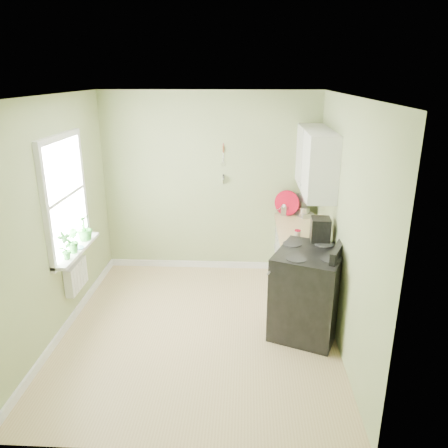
{
  "coord_description": "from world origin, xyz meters",
  "views": [
    {
      "loc": [
        0.53,
        -4.52,
        2.91
      ],
      "look_at": [
        0.27,
        0.55,
        1.16
      ],
      "focal_mm": 35.0,
      "sensor_mm": 36.0,
      "label": 1
    }
  ],
  "objects_px": {
    "stand_mixer": "(304,206)",
    "kettle": "(284,209)",
    "stove": "(308,292)",
    "coffee_maker": "(320,234)"
  },
  "relations": [
    {
      "from": "stand_mixer",
      "to": "coffee_maker",
      "type": "xyz_separation_m",
      "value": [
        0.03,
        -1.3,
        0.03
      ]
    },
    {
      "from": "stove",
      "to": "kettle",
      "type": "height_order",
      "value": "stove"
    },
    {
      "from": "stove",
      "to": "kettle",
      "type": "relative_size",
      "value": 6.64
    },
    {
      "from": "stove",
      "to": "stand_mixer",
      "type": "xyz_separation_m",
      "value": [
        0.12,
        1.66,
        0.55
      ]
    },
    {
      "from": "coffee_maker",
      "to": "stove",
      "type": "bearing_deg",
      "value": -112.21
    },
    {
      "from": "coffee_maker",
      "to": "kettle",
      "type": "bearing_deg",
      "value": 103.58
    },
    {
      "from": "kettle",
      "to": "stove",
      "type": "bearing_deg",
      "value": -84.19
    },
    {
      "from": "stand_mixer",
      "to": "kettle",
      "type": "relative_size",
      "value": 2.07
    },
    {
      "from": "stove",
      "to": "coffee_maker",
      "type": "distance_m",
      "value": 0.7
    },
    {
      "from": "kettle",
      "to": "coffee_maker",
      "type": "height_order",
      "value": "coffee_maker"
    }
  ]
}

